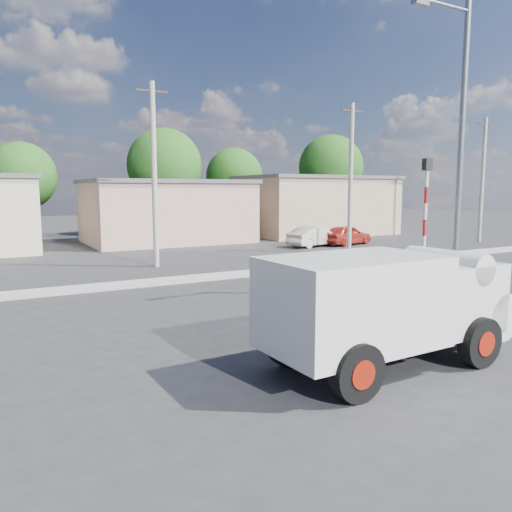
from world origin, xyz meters
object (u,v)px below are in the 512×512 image
truck (393,304)px  bicycle (366,315)px  traffic_pole (425,217)px  car_cream (314,236)px  streetlight (458,139)px  cyclist (366,301)px  car_red (347,235)px

truck → bicycle: (0.77, 1.61, -0.68)m
truck → traffic_pole: bearing=36.0°
car_cream → traffic_pole: traffic_pole is taller
truck → streetlight: 8.02m
traffic_pole → truck: bearing=-142.5°
cyclist → streetlight: 7.00m
cyclist → car_red: bearing=-41.1°
bicycle → traffic_pole: traffic_pole is taller
truck → car_red: size_ratio=1.49×
bicycle → car_cream: car_cream is taller
car_red → traffic_pole: size_ratio=0.84×
traffic_pole → streetlight: size_ratio=0.48×
bicycle → car_cream: bearing=-35.1°
car_red → car_cream: bearing=71.8°
cyclist → traffic_pole: bearing=-64.8°
traffic_pole → streetlight: bearing=-17.7°
bicycle → traffic_pole: size_ratio=0.48×
cyclist → car_cream: size_ratio=0.48×
car_cream → truck: bearing=135.5°
car_cream → car_red: bearing=-108.0°
car_red → cyclist: bearing=128.8°
truck → streetlight: streetlight is taller
car_cream → streetlight: size_ratio=0.41×
cyclist → car_cream: bearing=-35.1°
car_red → streetlight: bearing=139.7°
bicycle → car_cream: 18.78m
car_cream → traffic_pole: size_ratio=0.85×
streetlight → car_red: bearing=62.7°
truck → car_red: truck is taller
bicycle → streetlight: size_ratio=0.23×
bicycle → car_cream: (10.03, 15.87, 0.06)m
bicycle → car_red: 19.94m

